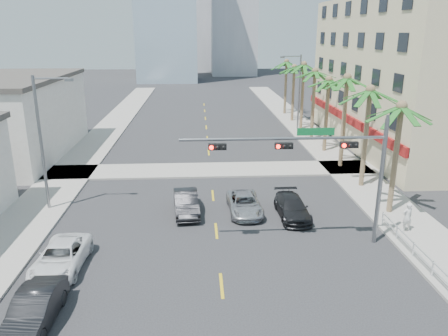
% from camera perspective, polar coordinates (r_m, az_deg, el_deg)
% --- Properties ---
extents(sidewalk_right, '(4.00, 120.00, 0.15)m').
position_cam_1_polar(sidewalk_right, '(38.30, 16.56, -0.83)').
color(sidewalk_right, gray).
rests_on(sidewalk_right, ground).
extents(sidewalk_left, '(4.00, 120.00, 0.15)m').
position_cam_1_polar(sidewalk_left, '(37.69, -20.25, -1.49)').
color(sidewalk_left, gray).
rests_on(sidewalk_left, ground).
extents(sidewalk_cross, '(80.00, 4.00, 0.15)m').
position_cam_1_polar(sidewalk_cross, '(37.95, -1.78, -0.26)').
color(sidewalk_cross, gray).
rests_on(sidewalk_cross, ground).
extents(building_right, '(15.25, 28.00, 15.00)m').
position_cam_1_polar(building_right, '(49.92, 24.49, 11.19)').
color(building_right, beige).
rests_on(building_right, ground).
extents(building_left_far, '(11.00, 18.00, 7.20)m').
position_cam_1_polar(building_left_far, '(46.73, -26.85, 5.70)').
color(building_left_far, beige).
rests_on(building_left_far, ground).
extents(traffic_signal_mast, '(11.12, 0.54, 7.20)m').
position_cam_1_polar(traffic_signal_mast, '(24.01, 13.06, 1.17)').
color(traffic_signal_mast, slate).
rests_on(traffic_signal_mast, ground).
extents(palm_tree_0, '(4.80, 4.80, 7.80)m').
position_cam_1_polar(palm_tree_0, '(29.35, 22.18, 7.31)').
color(palm_tree_0, brown).
rests_on(palm_tree_0, ground).
extents(palm_tree_1, '(4.80, 4.80, 8.16)m').
position_cam_1_polar(palm_tree_1, '(34.02, 18.56, 9.51)').
color(palm_tree_1, brown).
rests_on(palm_tree_1, ground).
extents(palm_tree_2, '(4.80, 4.80, 8.52)m').
position_cam_1_polar(palm_tree_2, '(38.83, 15.80, 11.14)').
color(palm_tree_2, brown).
rests_on(palm_tree_2, ground).
extents(palm_tree_3, '(4.80, 4.80, 7.80)m').
position_cam_1_polar(palm_tree_3, '(43.83, 13.54, 11.04)').
color(palm_tree_3, brown).
rests_on(palm_tree_3, ground).
extents(palm_tree_4, '(4.80, 4.80, 8.16)m').
position_cam_1_polar(palm_tree_4, '(48.78, 11.81, 12.17)').
color(palm_tree_4, brown).
rests_on(palm_tree_4, ground).
extents(palm_tree_5, '(4.80, 4.80, 8.52)m').
position_cam_1_polar(palm_tree_5, '(53.77, 10.40, 13.08)').
color(palm_tree_5, brown).
rests_on(palm_tree_5, ground).
extents(palm_tree_6, '(4.80, 4.80, 7.80)m').
position_cam_1_polar(palm_tree_6, '(58.88, 9.17, 12.81)').
color(palm_tree_6, brown).
rests_on(palm_tree_6, ground).
extents(palm_tree_7, '(4.80, 4.80, 8.16)m').
position_cam_1_polar(palm_tree_7, '(63.93, 8.18, 13.52)').
color(palm_tree_7, brown).
rests_on(palm_tree_7, ground).
extents(streetlight_left, '(2.55, 0.25, 9.00)m').
position_cam_1_polar(streetlight_left, '(30.59, -22.51, 3.75)').
color(streetlight_left, slate).
rests_on(streetlight_left, ground).
extents(streetlight_right, '(2.55, 0.25, 9.00)m').
position_cam_1_polar(streetlight_right, '(53.90, 9.61, 10.22)').
color(streetlight_right, slate).
rests_on(streetlight_right, ground).
extents(guardrail, '(0.08, 8.08, 1.00)m').
position_cam_1_polar(guardrail, '(25.53, 23.51, -9.47)').
color(guardrail, silver).
rests_on(guardrail, ground).
extents(car_parked_mid, '(1.60, 4.40, 1.44)m').
position_cam_1_polar(car_parked_mid, '(20.30, -23.51, -16.60)').
color(car_parked_mid, black).
rests_on(car_parked_mid, ground).
extents(car_parked_far, '(2.35, 4.84, 1.33)m').
position_cam_1_polar(car_parked_far, '(24.03, -20.51, -10.85)').
color(car_parked_far, white).
rests_on(car_parked_far, ground).
extents(car_lane_left, '(1.92, 4.54, 1.46)m').
position_cam_1_polar(car_lane_left, '(29.12, -4.96, -4.56)').
color(car_lane_left, black).
rests_on(car_lane_left, ground).
extents(car_lane_center, '(2.23, 4.60, 1.26)m').
position_cam_1_polar(car_lane_center, '(29.14, 2.70, -4.70)').
color(car_lane_center, '#B0B1B5').
rests_on(car_lane_center, ground).
extents(car_lane_right, '(1.91, 4.57, 1.32)m').
position_cam_1_polar(car_lane_right, '(28.80, 8.90, -5.11)').
color(car_lane_right, black).
rests_on(car_lane_right, ground).
extents(pedestrian, '(0.72, 0.55, 1.79)m').
position_cam_1_polar(pedestrian, '(28.30, 22.81, -5.92)').
color(pedestrian, silver).
rests_on(pedestrian, sidewalk_right).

